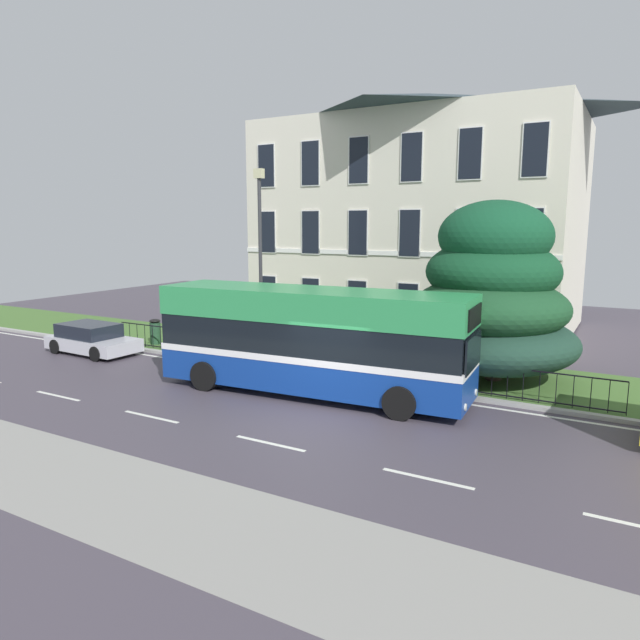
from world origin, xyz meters
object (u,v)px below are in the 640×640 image
(parked_hatchback_00, at_px, (92,339))
(street_lamp_post, at_px, (260,251))
(litter_bin, at_px, (155,331))
(georgian_townhouse, at_px, (424,212))
(evergreen_tree, at_px, (493,299))
(single_decker_bus, at_px, (312,340))

(parked_hatchback_00, distance_m, street_lamp_post, 8.07)
(parked_hatchback_00, distance_m, litter_bin, 2.62)
(georgian_townhouse, height_order, litter_bin, georgian_townhouse)
(evergreen_tree, bearing_deg, parked_hatchback_00, -166.81)
(georgian_townhouse, distance_m, parked_hatchback_00, 16.86)
(evergreen_tree, height_order, parked_hatchback_00, evergreen_tree)
(evergreen_tree, height_order, litter_bin, evergreen_tree)
(georgian_townhouse, height_order, evergreen_tree, georgian_townhouse)
(parked_hatchback_00, bearing_deg, single_decker_bus, -0.34)
(georgian_townhouse, relative_size, evergreen_tree, 2.48)
(parked_hatchback_00, height_order, street_lamp_post, street_lamp_post)
(evergreen_tree, relative_size, parked_hatchback_00, 1.46)
(parked_hatchback_00, bearing_deg, georgian_townhouse, 54.56)
(evergreen_tree, bearing_deg, single_decker_bus, -137.83)
(georgian_townhouse, xyz_separation_m, litter_bin, (-8.48, -10.39, -5.23))
(evergreen_tree, height_order, street_lamp_post, street_lamp_post)
(georgian_townhouse, bearing_deg, street_lamp_post, -107.80)
(street_lamp_post, bearing_deg, litter_bin, -174.55)
(litter_bin, bearing_deg, parked_hatchback_00, -120.74)
(georgian_townhouse, relative_size, parked_hatchback_00, 3.61)
(parked_hatchback_00, height_order, litter_bin, parked_hatchback_00)
(georgian_townhouse, xyz_separation_m, evergreen_tree, (5.60, -9.02, -3.05))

